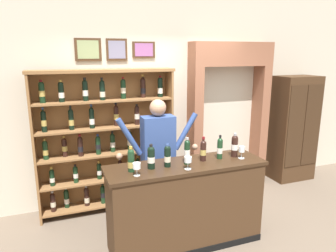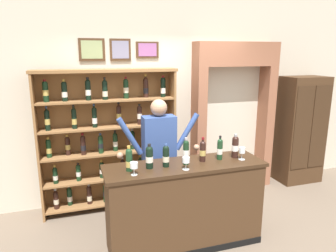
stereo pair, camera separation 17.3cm
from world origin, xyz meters
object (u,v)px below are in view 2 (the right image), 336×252
Objects in this scene: wine_shelf at (109,137)px; tasting_counter at (185,205)px; side_cabinet at (301,130)px; tasting_bottle_super_tuscan at (149,157)px; tasting_bottle_brunello at (186,151)px; wine_glass_right at (186,160)px; wine_glass_spare at (242,151)px; wine_glass_center at (134,166)px; shopkeeper at (159,149)px; tasting_bottle_grappa at (129,159)px; tasting_bottle_chianti at (220,149)px; tasting_bottle_rosso at (235,146)px; tasting_bottle_prosecco at (166,156)px; tasting_bottle_vin_santo at (203,150)px.

wine_shelf is 1.10× the size of tasting_counter.
side_cabinet is 3.27m from tasting_bottle_super_tuscan.
tasting_counter is 0.66m from tasting_bottle_brunello.
wine_glass_right is 0.95× the size of wine_glass_spare.
tasting_bottle_super_tuscan is 0.25m from wine_glass_center.
side_cabinet is 2.31m from wine_glass_spare.
shopkeeper is 5.41× the size of tasting_bottle_brunello.
wine_shelf reaches higher than wine_glass_center.
tasting_bottle_grappa is 1.01× the size of tasting_bottle_super_tuscan.
wine_shelf reaches higher than tasting_bottle_chianti.
wine_shelf reaches higher than wine_glass_spare.
wine_glass_center is (0.02, -0.13, -0.03)m from tasting_bottle_grappa.
tasting_bottle_brunello reaches higher than tasting_bottle_rosso.
tasting_bottle_brunello is (0.14, -0.59, 0.13)m from shopkeeper.
tasting_bottle_chianti reaches higher than tasting_bottle_prosecco.
tasting_counter is at bearing 72.06° from wine_glass_right.
tasting_bottle_super_tuscan is at bearing -158.40° from side_cabinet.
tasting_bottle_super_tuscan reaches higher than wine_glass_spare.
wine_glass_spare is at bearing 7.79° from wine_glass_right.
tasting_bottle_rosso is at bearing 1.84° from tasting_bottle_super_tuscan.
tasting_bottle_grappa is 0.97× the size of tasting_bottle_chianti.
tasting_bottle_chianti reaches higher than wine_glass_spare.
wine_shelf reaches higher than tasting_bottle_grappa.
wine_glass_right is at bearing -110.33° from tasting_bottle_brunello.
tasting_counter is at bearing -176.00° from tasting_bottle_chianti.
tasting_counter is 7.08× the size of tasting_bottle_prosecco.
wine_glass_spare is at bearing -4.22° from tasting_bottle_brunello.
side_cabinet reaches higher than tasting_bottle_vin_santo.
wine_glass_right is 0.75m from wine_glass_spare.
wine_glass_center is at bearing -176.35° from wine_glass_spare.
tasting_bottle_vin_santo is (0.64, 0.03, -0.00)m from tasting_bottle_super_tuscan.
side_cabinet is at bearing 22.55° from wine_glass_center.
wine_shelf is 1.64m from tasting_bottle_chianti.
tasting_bottle_grappa is at bearing -179.81° from tasting_bottle_prosecco.
tasting_bottle_rosso is 2.06× the size of wine_glass_right.
wine_glass_center is at bearing -144.61° from tasting_bottle_super_tuscan.
side_cabinet is at bearing 20.38° from tasting_bottle_grappa.
tasting_bottle_prosecco is 0.41m from wine_glass_center.
tasting_bottle_chianti reaches higher than wine_glass_right.
tasting_bottle_vin_santo reaches higher than tasting_bottle_prosecco.
tasting_bottle_brunello reaches higher than wine_glass_center.
tasting_bottle_grappa is 0.41m from tasting_bottle_prosecco.
tasting_counter is 1.10× the size of shopkeeper.
tasting_bottle_super_tuscan is 1.84× the size of wine_glass_spare.
tasting_bottle_super_tuscan is at bearing 176.99° from wine_glass_spare.
shopkeeper is (-0.14, 0.59, 0.53)m from tasting_counter.
tasting_bottle_super_tuscan is 0.40m from wine_glass_right.
tasting_counter is at bearing -155.34° from side_cabinet.
tasting_bottle_grappa is (-3.26, -1.21, 0.21)m from side_cabinet.
shopkeeper is 12.20× the size of wine_glass_center.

